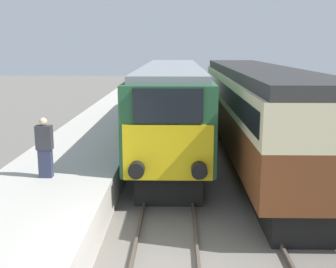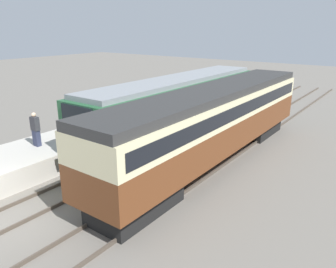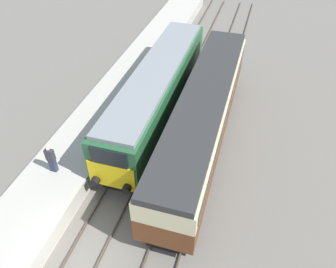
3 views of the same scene
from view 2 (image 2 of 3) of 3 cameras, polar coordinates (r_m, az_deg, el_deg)
The scene contains 7 objects.
ground_plane at distance 13.47m, azimuth -26.73°, elevation -13.39°, with size 120.00×120.00×0.00m, color slate.
platform_left at distance 19.90m, azimuth -11.05°, elevation -0.07°, with size 3.50×50.00×1.02m.
rails_near_track at distance 15.89m, azimuth -10.71°, elevation -6.51°, with size 1.51×60.00×0.14m.
rails_far_track at distance 13.82m, azimuth -0.82°, elevation -10.12°, with size 1.50×60.00×0.14m.
locomotive at distance 19.50m, azimuth 1.75°, elevation 4.91°, with size 2.70×15.13×3.83m.
passenger_carriage at distance 16.31m, azimuth 8.13°, elevation 2.71°, with size 2.75×16.19×3.85m.
person_on_platform at distance 17.18m, azimuth -22.07°, elevation 0.74°, with size 0.44×0.26×1.70m.
Camera 2 is at (10.77, -4.69, 6.60)m, focal length 35.00 mm.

